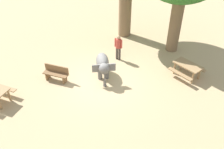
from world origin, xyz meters
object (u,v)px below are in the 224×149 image
(person_handler, at_px, (118,46))
(picnic_table_near, at_px, (187,67))
(wooden_bench, at_px, (56,73))
(elephant, at_px, (103,64))

(person_handler, bearing_deg, picnic_table_near, 94.32)
(picnic_table_near, bearing_deg, wooden_bench, 52.74)
(person_handler, relative_size, wooden_bench, 1.21)
(wooden_bench, bearing_deg, elephant, -152.94)
(elephant, xyz_separation_m, wooden_bench, (2.32, -1.01, -0.34))
(elephant, relative_size, person_handler, 1.12)
(wooden_bench, height_order, picnic_table_near, wooden_bench)
(elephant, xyz_separation_m, person_handler, (-1.68, -1.09, 0.14))
(person_handler, bearing_deg, wooden_bench, -28.52)
(person_handler, height_order, wooden_bench, person_handler)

